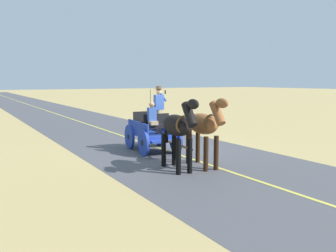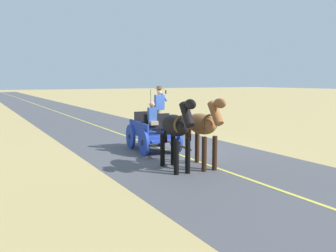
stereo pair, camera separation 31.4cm
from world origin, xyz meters
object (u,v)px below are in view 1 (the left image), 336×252
object	(u,v)px
horse_near_side	(204,126)
traffic_cone	(178,129)
horse_drawn_carriage	(153,130)
horse_off_side	(178,127)

from	to	relation	value
horse_near_side	traffic_cone	distance (m)	6.86
horse_drawn_carriage	horse_off_side	size ratio (longest dim) A/B	2.04
horse_drawn_carriage	traffic_cone	size ratio (longest dim) A/B	9.03
horse_near_side	horse_off_side	distance (m)	0.90
horse_off_side	traffic_cone	bearing A→B (deg)	-123.07
horse_drawn_carriage	horse_near_side	bearing A→B (deg)	92.32
horse_drawn_carriage	horse_off_side	xyz separation A→B (m)	(0.77, 2.96, 0.51)
horse_drawn_carriage	traffic_cone	bearing A→B (deg)	-136.00
horse_off_side	traffic_cone	world-z (taller)	horse_off_side
traffic_cone	horse_off_side	bearing A→B (deg)	56.93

